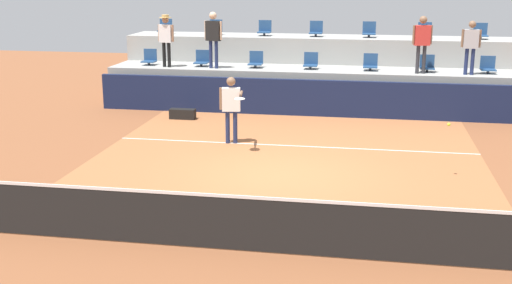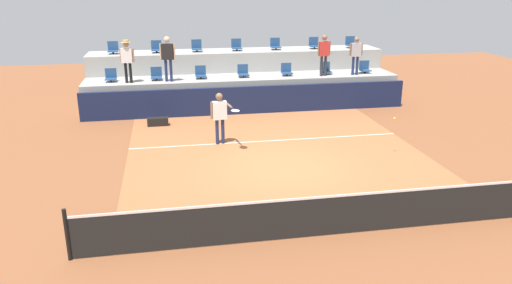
# 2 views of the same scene
# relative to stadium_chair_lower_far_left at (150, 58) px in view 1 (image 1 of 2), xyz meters

# --- Properties ---
(ground_plane) EXTENTS (40.00, 40.00, 0.00)m
(ground_plane) POSITION_rel_stadium_chair_lower_far_left_xyz_m (5.36, -7.23, -1.46)
(ground_plane) COLOR brown
(court_inner_paint) EXTENTS (9.00, 10.00, 0.01)m
(court_inner_paint) POSITION_rel_stadium_chair_lower_far_left_xyz_m (5.36, -6.23, -1.46)
(court_inner_paint) COLOR #A36038
(court_inner_paint) RESTS_ON ground_plane
(court_service_line) EXTENTS (9.00, 0.06, 0.00)m
(court_service_line) POSITION_rel_stadium_chair_lower_far_left_xyz_m (5.36, -4.83, -1.46)
(court_service_line) COLOR silver
(court_service_line) RESTS_ON ground_plane
(tennis_net) EXTENTS (10.48, 0.08, 1.07)m
(tennis_net) POSITION_rel_stadium_chair_lower_far_left_xyz_m (5.36, -11.23, -0.97)
(tennis_net) COLOR black
(tennis_net) RESTS_ON ground_plane
(sponsor_backboard) EXTENTS (13.00, 0.16, 1.10)m
(sponsor_backboard) POSITION_rel_stadium_chair_lower_far_left_xyz_m (5.36, -1.23, -0.91)
(sponsor_backboard) COLOR #141E42
(sponsor_backboard) RESTS_ON ground_plane
(seating_tier_lower) EXTENTS (13.00, 1.80, 1.25)m
(seating_tier_lower) POSITION_rel_stadium_chair_lower_far_left_xyz_m (5.36, 0.07, -0.84)
(seating_tier_lower) COLOR #9E9E99
(seating_tier_lower) RESTS_ON ground_plane
(seating_tier_upper) EXTENTS (13.00, 1.80, 2.10)m
(seating_tier_upper) POSITION_rel_stadium_chair_lower_far_left_xyz_m (5.36, 1.87, -0.41)
(seating_tier_upper) COLOR #9E9E99
(seating_tier_upper) RESTS_ON ground_plane
(stadium_chair_lower_far_left) EXTENTS (0.44, 0.40, 0.52)m
(stadium_chair_lower_far_left) POSITION_rel_stadium_chair_lower_far_left_xyz_m (0.00, 0.00, 0.00)
(stadium_chair_lower_far_left) COLOR #2D2D33
(stadium_chair_lower_far_left) RESTS_ON seating_tier_lower
(stadium_chair_lower_left) EXTENTS (0.44, 0.40, 0.52)m
(stadium_chair_lower_left) POSITION_rel_stadium_chair_lower_far_left_xyz_m (1.78, 0.00, 0.00)
(stadium_chair_lower_left) COLOR #2D2D33
(stadium_chair_lower_left) RESTS_ON seating_tier_lower
(stadium_chair_lower_mid_left) EXTENTS (0.44, 0.40, 0.52)m
(stadium_chair_lower_mid_left) POSITION_rel_stadium_chair_lower_far_left_xyz_m (3.56, 0.00, 0.00)
(stadium_chair_lower_mid_left) COLOR #2D2D33
(stadium_chair_lower_mid_left) RESTS_ON seating_tier_lower
(stadium_chair_lower_center) EXTENTS (0.44, 0.40, 0.52)m
(stadium_chair_lower_center) POSITION_rel_stadium_chair_lower_far_left_xyz_m (5.32, 0.00, 0.00)
(stadium_chair_lower_center) COLOR #2D2D33
(stadium_chair_lower_center) RESTS_ON seating_tier_lower
(stadium_chair_lower_mid_right) EXTENTS (0.44, 0.40, 0.52)m
(stadium_chair_lower_mid_right) POSITION_rel_stadium_chair_lower_far_left_xyz_m (7.18, 0.00, 0.00)
(stadium_chair_lower_mid_right) COLOR #2D2D33
(stadium_chair_lower_mid_right) RESTS_ON seating_tier_lower
(stadium_chair_lower_right) EXTENTS (0.44, 0.40, 0.52)m
(stadium_chair_lower_right) POSITION_rel_stadium_chair_lower_far_left_xyz_m (8.90, 0.00, 0.00)
(stadium_chair_lower_right) COLOR #2D2D33
(stadium_chair_lower_right) RESTS_ON seating_tier_lower
(stadium_chair_lower_far_right) EXTENTS (0.44, 0.40, 0.52)m
(stadium_chair_lower_far_right) POSITION_rel_stadium_chair_lower_far_left_xyz_m (10.68, 0.00, 0.00)
(stadium_chair_lower_far_right) COLOR #2D2D33
(stadium_chair_lower_far_right) RESTS_ON seating_tier_lower
(stadium_chair_upper_far_left) EXTENTS (0.44, 0.40, 0.52)m
(stadium_chair_upper_far_left) POSITION_rel_stadium_chair_lower_far_left_xyz_m (-0.00, 1.80, 0.85)
(stadium_chair_upper_far_left) COLOR #2D2D33
(stadium_chair_upper_far_left) RESTS_ON seating_tier_upper
(stadium_chair_upper_left) EXTENTS (0.44, 0.40, 0.52)m
(stadium_chair_upper_left) POSITION_rel_stadium_chair_lower_far_left_xyz_m (1.82, 1.80, 0.85)
(stadium_chair_upper_left) COLOR #2D2D33
(stadium_chair_upper_left) RESTS_ON seating_tier_upper
(stadium_chair_upper_mid_left) EXTENTS (0.44, 0.40, 0.52)m
(stadium_chair_upper_mid_left) POSITION_rel_stadium_chair_lower_far_left_xyz_m (3.55, 1.80, 0.85)
(stadium_chair_upper_mid_left) COLOR #2D2D33
(stadium_chair_upper_mid_left) RESTS_ON seating_tier_upper
(stadium_chair_upper_center) EXTENTS (0.44, 0.40, 0.52)m
(stadium_chair_upper_center) POSITION_rel_stadium_chair_lower_far_left_xyz_m (5.32, 1.80, 0.85)
(stadium_chair_upper_center) COLOR #2D2D33
(stadium_chair_upper_center) RESTS_ON seating_tier_upper
(stadium_chair_upper_mid_right) EXTENTS (0.44, 0.40, 0.52)m
(stadium_chair_upper_mid_right) POSITION_rel_stadium_chair_lower_far_left_xyz_m (7.09, 1.80, 0.85)
(stadium_chair_upper_mid_right) COLOR #2D2D33
(stadium_chair_upper_mid_right) RESTS_ON seating_tier_upper
(stadium_chair_upper_right) EXTENTS (0.44, 0.40, 0.52)m
(stadium_chair_upper_right) POSITION_rel_stadium_chair_lower_far_left_xyz_m (8.91, 1.80, 0.85)
(stadium_chair_upper_right) COLOR #2D2D33
(stadium_chair_upper_right) RESTS_ON seating_tier_upper
(stadium_chair_upper_far_right) EXTENTS (0.44, 0.40, 0.52)m
(stadium_chair_upper_far_right) POSITION_rel_stadium_chair_lower_far_left_xyz_m (10.67, 1.80, 0.85)
(stadium_chair_upper_far_right) COLOR #2D2D33
(stadium_chair_upper_far_right) RESTS_ON seating_tier_upper
(tennis_player) EXTENTS (0.84, 1.17, 1.70)m
(tennis_player) POSITION_rel_stadium_chair_lower_far_left_xyz_m (3.80, -4.85, -0.43)
(tennis_player) COLOR navy
(tennis_player) RESTS_ON ground_plane
(spectator_with_hat) EXTENTS (0.57, 0.46, 1.66)m
(spectator_with_hat) POSITION_rel_stadium_chair_lower_far_left_xyz_m (0.71, -0.38, 0.80)
(spectator_with_hat) COLOR black
(spectator_with_hat) RESTS_ON seating_tier_lower
(spectator_in_grey) EXTENTS (0.61, 0.29, 1.77)m
(spectator_in_grey) POSITION_rel_stadium_chair_lower_far_left_xyz_m (2.27, -0.38, 0.86)
(spectator_in_grey) COLOR navy
(spectator_in_grey) RESTS_ON seating_tier_lower
(spectator_in_white) EXTENTS (0.60, 0.28, 1.71)m
(spectator_in_white) POSITION_rel_stadium_chair_lower_far_left_xyz_m (8.67, -0.38, 0.82)
(spectator_in_white) COLOR #2D2D33
(spectator_in_white) RESTS_ON seating_tier_lower
(spectator_leaning_on_rail) EXTENTS (0.57, 0.22, 1.59)m
(spectator_leaning_on_rail) POSITION_rel_stadium_chair_lower_far_left_xyz_m (10.08, -0.38, 0.73)
(spectator_leaning_on_rail) COLOR navy
(spectator_leaning_on_rail) RESTS_ON seating_tier_lower
(tennis_ball) EXTENTS (0.07, 0.07, 0.07)m
(tennis_ball) POSITION_rel_stadium_chair_lower_far_left_xyz_m (8.83, -6.82, -0.31)
(tennis_ball) COLOR #CCE033
(equipment_bag) EXTENTS (0.76, 0.28, 0.30)m
(equipment_bag) POSITION_rel_stadium_chair_lower_far_left_xyz_m (1.77, -2.32, -1.31)
(equipment_bag) COLOR black
(equipment_bag) RESTS_ON ground_plane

